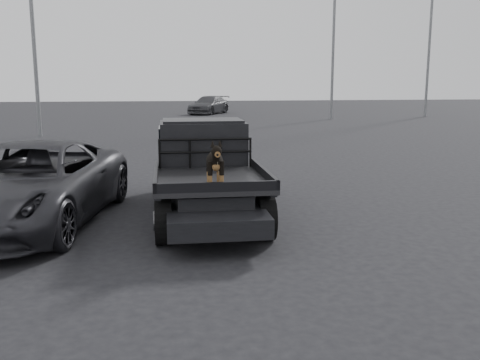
{
  "coord_description": "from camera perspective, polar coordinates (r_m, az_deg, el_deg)",
  "views": [
    {
      "loc": [
        -1.27,
        -8.16,
        2.6
      ],
      "look_at": [
        -0.18,
        -0.41,
        1.13
      ],
      "focal_mm": 40.0,
      "sensor_mm": 36.0,
      "label": 1
    }
  ],
  "objects": [
    {
      "name": "floodlight_far",
      "position": [
        40.86,
        19.76,
        16.74
      ],
      "size": [
        1.08,
        0.28,
        13.54
      ],
      "color": "slate",
      "rests_on": "ground"
    },
    {
      "name": "distant_car_b",
      "position": [
        41.9,
        -3.35,
        8.0
      ],
      "size": [
        3.94,
        5.07,
        1.37
      ],
      "primitive_type": "imported",
      "rotation": [
        0.0,
        0.0,
        -0.5
      ],
      "color": "#3E3F43",
      "rests_on": "ground"
    },
    {
      "name": "flatbed_ute",
      "position": [
        10.29,
        -3.57,
        -1.37
      ],
      "size": [
        2.0,
        5.4,
        0.92
      ],
      "primitive_type": null,
      "color": "black",
      "rests_on": "ground"
    },
    {
      "name": "parked_suv",
      "position": [
        10.34,
        -21.51,
        -0.44
      ],
      "size": [
        3.34,
        5.69,
        1.49
      ],
      "primitive_type": "imported",
      "rotation": [
        0.0,
        0.0,
        -0.17
      ],
      "color": "#28282D",
      "rests_on": "ground"
    },
    {
      "name": "dog",
      "position": [
        8.39,
        -2.71,
        1.67
      ],
      "size": [
        0.32,
        0.6,
        0.74
      ],
      "primitive_type": null,
      "color": "black",
      "rests_on": "flatbed_ute"
    },
    {
      "name": "floodlight_mid",
      "position": [
        36.77,
        10.03,
        17.3
      ],
      "size": [
        1.08,
        0.28,
        12.75
      ],
      "color": "slate",
      "rests_on": "ground"
    },
    {
      "name": "headache_rack",
      "position": [
        10.36,
        -3.7,
        2.84
      ],
      "size": [
        1.8,
        0.08,
        0.55
      ],
      "primitive_type": null,
      "color": "black",
      "rests_on": "flatbed_ute"
    },
    {
      "name": "ute_cab",
      "position": [
        11.09,
        -4.01,
        4.2
      ],
      "size": [
        1.72,
        1.3,
        0.88
      ],
      "primitive_type": null,
      "color": "black",
      "rests_on": "flatbed_ute"
    },
    {
      "name": "ground",
      "position": [
        8.66,
        0.81,
        -6.82
      ],
      "size": [
        120.0,
        120.0,
        0.0
      ],
      "primitive_type": "plane",
      "color": "black",
      "rests_on": "ground"
    }
  ]
}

